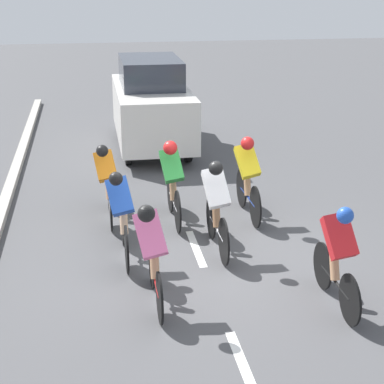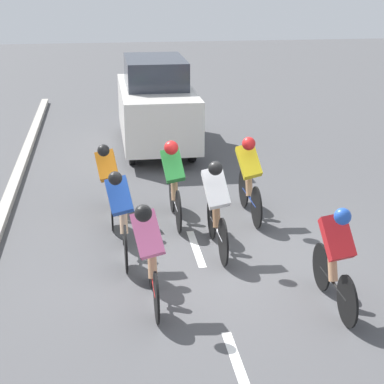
{
  "view_description": "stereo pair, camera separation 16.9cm",
  "coord_description": "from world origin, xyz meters",
  "px_view_note": "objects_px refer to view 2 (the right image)",
  "views": [
    {
      "loc": [
        1.54,
        8.79,
        4.21
      ],
      "look_at": [
        0.06,
        -0.36,
        0.95
      ],
      "focal_mm": 60.0,
      "sensor_mm": 36.0,
      "label": 1
    },
    {
      "loc": [
        1.37,
        8.81,
        4.21
      ],
      "look_at": [
        0.06,
        -0.36,
        0.95
      ],
      "focal_mm": 60.0,
      "sensor_mm": 36.0,
      "label": 2
    }
  ],
  "objects_px": {
    "cyclist_yellow": "(249,175)",
    "support_car": "(156,104)",
    "cyclist_pink": "(149,250)",
    "cyclist_white": "(216,204)",
    "cyclist_orange": "(109,180)",
    "cyclist_green": "(174,179)",
    "cyclist_red": "(336,254)",
    "cyclist_blue": "(121,212)"
  },
  "relations": [
    {
      "from": "cyclist_yellow",
      "to": "support_car",
      "type": "distance_m",
      "value": 5.08
    },
    {
      "from": "cyclist_pink",
      "to": "cyclist_white",
      "type": "xyz_separation_m",
      "value": [
        -1.14,
        -1.53,
        0.01
      ]
    },
    {
      "from": "cyclist_white",
      "to": "cyclist_orange",
      "type": "relative_size",
      "value": 1.01
    },
    {
      "from": "cyclist_orange",
      "to": "cyclist_green",
      "type": "bearing_deg",
      "value": 164.94
    },
    {
      "from": "cyclist_white",
      "to": "cyclist_red",
      "type": "height_order",
      "value": "cyclist_white"
    },
    {
      "from": "cyclist_yellow",
      "to": "support_car",
      "type": "height_order",
      "value": "support_car"
    },
    {
      "from": "cyclist_orange",
      "to": "support_car",
      "type": "distance_m",
      "value": 4.85
    },
    {
      "from": "cyclist_yellow",
      "to": "cyclist_red",
      "type": "xyz_separation_m",
      "value": [
        -0.37,
        3.28,
        -0.03
      ]
    },
    {
      "from": "cyclist_pink",
      "to": "cyclist_white",
      "type": "distance_m",
      "value": 1.91
    },
    {
      "from": "cyclist_yellow",
      "to": "cyclist_orange",
      "type": "height_order",
      "value": "cyclist_yellow"
    },
    {
      "from": "cyclist_white",
      "to": "cyclist_orange",
      "type": "xyz_separation_m",
      "value": [
        1.6,
        -1.6,
        -0.06
      ]
    },
    {
      "from": "cyclist_green",
      "to": "support_car",
      "type": "relative_size",
      "value": 0.41
    },
    {
      "from": "cyclist_pink",
      "to": "support_car",
      "type": "relative_size",
      "value": 0.39
    },
    {
      "from": "cyclist_blue",
      "to": "cyclist_pink",
      "type": "bearing_deg",
      "value": 101.35
    },
    {
      "from": "cyclist_orange",
      "to": "cyclist_blue",
      "type": "distance_m",
      "value": 1.64
    },
    {
      "from": "cyclist_red",
      "to": "cyclist_yellow",
      "type": "bearing_deg",
      "value": -83.5
    },
    {
      "from": "cyclist_white",
      "to": "cyclist_green",
      "type": "distance_m",
      "value": 1.4
    },
    {
      "from": "cyclist_yellow",
      "to": "cyclist_blue",
      "type": "xyz_separation_m",
      "value": [
        2.26,
        1.37,
        -0.05
      ]
    },
    {
      "from": "cyclist_orange",
      "to": "cyclist_red",
      "type": "bearing_deg",
      "value": 128.25
    },
    {
      "from": "cyclist_green",
      "to": "cyclist_orange",
      "type": "bearing_deg",
      "value": -15.06
    },
    {
      "from": "cyclist_yellow",
      "to": "cyclist_white",
      "type": "bearing_deg",
      "value": 58.6
    },
    {
      "from": "cyclist_orange",
      "to": "support_car",
      "type": "relative_size",
      "value": 0.42
    },
    {
      "from": "cyclist_pink",
      "to": "cyclist_green",
      "type": "height_order",
      "value": "cyclist_green"
    },
    {
      "from": "cyclist_blue",
      "to": "support_car",
      "type": "distance_m",
      "value": 6.41
    },
    {
      "from": "cyclist_pink",
      "to": "cyclist_red",
      "type": "bearing_deg",
      "value": 170.11
    },
    {
      "from": "cyclist_green",
      "to": "cyclist_red",
      "type": "height_order",
      "value": "cyclist_green"
    },
    {
      "from": "cyclist_blue",
      "to": "cyclist_red",
      "type": "height_order",
      "value": "cyclist_red"
    },
    {
      "from": "support_car",
      "to": "cyclist_yellow",
      "type": "bearing_deg",
      "value": 103.38
    },
    {
      "from": "cyclist_red",
      "to": "support_car",
      "type": "relative_size",
      "value": 0.39
    },
    {
      "from": "cyclist_red",
      "to": "support_car",
      "type": "height_order",
      "value": "support_car"
    },
    {
      "from": "cyclist_yellow",
      "to": "cyclist_pink",
      "type": "distance_m",
      "value": 3.48
    },
    {
      "from": "cyclist_blue",
      "to": "cyclist_green",
      "type": "distance_m",
      "value": 1.63
    },
    {
      "from": "cyclist_white",
      "to": "cyclist_pink",
      "type": "bearing_deg",
      "value": 53.34
    },
    {
      "from": "cyclist_yellow",
      "to": "cyclist_pink",
      "type": "relative_size",
      "value": 1.07
    },
    {
      "from": "cyclist_orange",
      "to": "cyclist_blue",
      "type": "bearing_deg",
      "value": 95.53
    },
    {
      "from": "cyclist_pink",
      "to": "cyclist_white",
      "type": "height_order",
      "value": "cyclist_white"
    },
    {
      "from": "cyclist_pink",
      "to": "support_car",
      "type": "xyz_separation_m",
      "value": [
        -0.79,
        -7.81,
        0.29
      ]
    },
    {
      "from": "cyclist_blue",
      "to": "cyclist_red",
      "type": "xyz_separation_m",
      "value": [
        -2.63,
        1.91,
        0.02
      ]
    },
    {
      "from": "cyclist_blue",
      "to": "cyclist_yellow",
      "type": "bearing_deg",
      "value": -148.79
    },
    {
      "from": "cyclist_white",
      "to": "cyclist_green",
      "type": "bearing_deg",
      "value": -68.92
    },
    {
      "from": "cyclist_white",
      "to": "cyclist_orange",
      "type": "bearing_deg",
      "value": -45.08
    },
    {
      "from": "cyclist_blue",
      "to": "support_car",
      "type": "bearing_deg",
      "value": -99.78
    }
  ]
}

